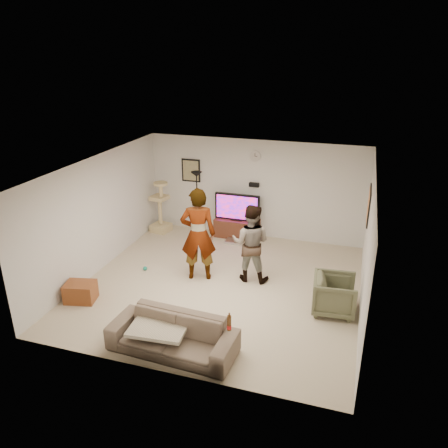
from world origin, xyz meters
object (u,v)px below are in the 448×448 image
(person_left, at_px, (198,234))
(floor_lamp, at_px, (197,205))
(tv, at_px, (237,207))
(cat_tree, at_px, (160,207))
(person_right, at_px, (251,243))
(side_table, at_px, (81,292))
(beer_bottle, at_px, (229,323))
(tv_stand, at_px, (237,228))
(armchair, at_px, (334,295))
(sofa, at_px, (173,335))

(person_left, bearing_deg, floor_lamp, -86.58)
(tv, distance_m, cat_tree, 2.05)
(person_left, distance_m, person_right, 1.09)
(tv, xyz_separation_m, side_table, (-2.02, -3.89, -0.63))
(floor_lamp, distance_m, beer_bottle, 4.98)
(tv_stand, relative_size, side_table, 2.03)
(tv_stand, relative_size, person_right, 0.69)
(floor_lamp, xyz_separation_m, side_table, (-1.05, -3.60, -0.67))
(floor_lamp, height_order, side_table, floor_lamp)
(tv_stand, height_order, cat_tree, cat_tree)
(tv, distance_m, person_left, 2.34)
(person_left, height_order, armchair, person_left)
(cat_tree, bearing_deg, side_table, -89.88)
(floor_lamp, bearing_deg, person_left, -68.60)
(cat_tree, bearing_deg, person_left, -48.09)
(tv_stand, relative_size, beer_bottle, 4.55)
(sofa, bearing_deg, tv, 96.72)
(person_right, xyz_separation_m, beer_bottle, (0.36, -2.68, -0.10))
(person_right, bearing_deg, tv, -69.05)
(floor_lamp, height_order, person_right, floor_lamp)
(person_left, relative_size, side_table, 3.55)
(tv, bearing_deg, beer_bottle, -75.43)
(tv_stand, height_order, person_left, person_left)
(tv_stand, height_order, floor_lamp, floor_lamp)
(floor_lamp, xyz_separation_m, person_right, (1.85, -1.78, -0.03))
(cat_tree, relative_size, sofa, 0.67)
(floor_lamp, distance_m, armchair, 4.44)
(tv, height_order, cat_tree, cat_tree)
(tv_stand, bearing_deg, floor_lamp, -163.53)
(tv_stand, distance_m, armchair, 3.86)
(tv, xyz_separation_m, beer_bottle, (1.23, -4.75, -0.09))
(sofa, height_order, side_table, sofa)
(floor_lamp, distance_m, side_table, 3.81)
(person_right, xyz_separation_m, armchair, (1.78, -0.73, -0.48))
(cat_tree, height_order, person_right, person_right)
(cat_tree, xyz_separation_m, beer_bottle, (3.26, -4.49, 0.03))
(person_left, xyz_separation_m, armchair, (2.83, -0.47, -0.64))
(sofa, xyz_separation_m, beer_bottle, (0.94, 0.00, 0.42))
(cat_tree, relative_size, beer_bottle, 5.53)
(tv, relative_size, armchair, 1.49)
(floor_lamp, bearing_deg, person_right, -43.91)
(person_left, bearing_deg, cat_tree, -66.07)
(person_right, height_order, side_table, person_right)
(person_left, bearing_deg, sofa, 82.82)
(tv_stand, xyz_separation_m, cat_tree, (-2.03, -0.26, 0.45))
(tv, bearing_deg, floor_lamp, -163.53)
(cat_tree, bearing_deg, floor_lamp, -1.58)
(person_right, relative_size, sofa, 0.81)
(tv, xyz_separation_m, person_left, (-0.17, -2.33, 0.18))
(beer_bottle, bearing_deg, tv_stand, 104.57)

